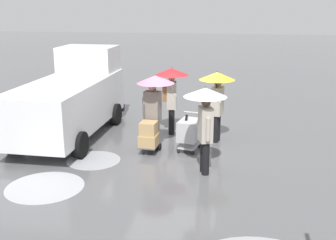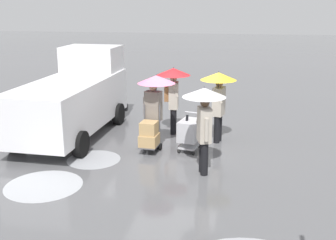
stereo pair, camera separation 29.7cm
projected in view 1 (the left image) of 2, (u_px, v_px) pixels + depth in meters
ground_plane at (173, 148)px, 12.05m from camera, size 90.00×90.00×0.00m
slush_patch_near_cluster at (94, 160)px, 11.15m from camera, size 1.42×1.42×0.01m
slush_patch_under_van at (45, 187)px, 9.54m from camera, size 1.77×1.77×0.01m
cargo_van_parked_right at (71, 98)px, 12.99m from camera, size 2.29×5.38×2.60m
shopping_cart_vendor at (189, 131)px, 11.75m from camera, size 0.70×0.91×1.04m
hand_dolly_boxes at (149, 135)px, 11.55m from camera, size 0.55×0.73×1.32m
pedestrian_pink_side at (217, 90)px, 12.20m from camera, size 1.04×1.04×2.15m
pedestrian_black_side at (205, 110)px, 9.96m from camera, size 1.04×1.04×2.15m
pedestrian_white_side at (154, 94)px, 11.65m from camera, size 1.04×1.04×2.15m
pedestrian_far_side at (171, 85)px, 12.96m from camera, size 1.04×1.04×2.15m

